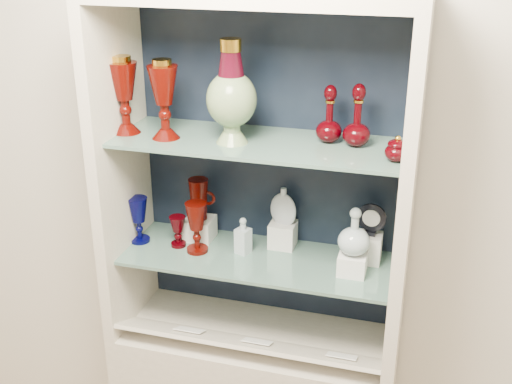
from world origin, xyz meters
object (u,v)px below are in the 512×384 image
(ruby_decanter_a, at_px, (358,112))
(ruby_decanter_b, at_px, (330,112))
(enamel_urn, at_px, (231,92))
(clear_round_decanter, at_px, (354,233))
(pedestal_lamp_right, at_px, (164,99))
(clear_square_bottle, at_px, (243,235))
(lidded_bowl, at_px, (397,148))
(ruby_goblet_small, at_px, (178,231))
(flat_flask, at_px, (283,205))
(pedestal_lamp_left, at_px, (124,95))
(ruby_pitcher, at_px, (199,199))
(ruby_goblet_tall, at_px, (197,228))
(cameo_medallion, at_px, (371,219))
(cobalt_goblet, at_px, (139,220))

(ruby_decanter_a, height_order, ruby_decanter_b, ruby_decanter_a)
(enamel_urn, height_order, clear_round_decanter, enamel_urn)
(pedestal_lamp_right, bearing_deg, clear_square_bottle, 15.66)
(enamel_urn, bearing_deg, ruby_decanter_b, 16.36)
(lidded_bowl, bearing_deg, clear_round_decanter, 157.04)
(ruby_goblet_small, distance_m, flat_flask, 0.38)
(flat_flask, distance_m, clear_round_decanter, 0.29)
(ruby_decanter_a, height_order, clear_round_decanter, ruby_decanter_a)
(ruby_decanter_b, relative_size, lidded_bowl, 2.44)
(pedestal_lamp_right, distance_m, flat_flask, 0.55)
(pedestal_lamp_left, distance_m, lidded_bowl, 0.89)
(ruby_pitcher, relative_size, flat_flask, 1.10)
(ruby_goblet_tall, relative_size, cameo_medallion, 1.58)
(clear_round_decanter, bearing_deg, cameo_medallion, 66.23)
(enamel_urn, xyz_separation_m, clear_square_bottle, (0.02, 0.05, -0.52))
(pedestal_lamp_left, xyz_separation_m, cobalt_goblet, (0.00, 0.03, -0.46))
(cameo_medallion, bearing_deg, flat_flask, 179.92)
(ruby_pitcher, bearing_deg, flat_flask, 2.73)
(pedestal_lamp_left, height_order, lidded_bowl, pedestal_lamp_left)
(pedestal_lamp_left, relative_size, clear_square_bottle, 1.90)
(clear_square_bottle, height_order, cameo_medallion, cameo_medallion)
(pedestal_lamp_left, relative_size, ruby_decanter_a, 1.15)
(lidded_bowl, xyz_separation_m, flat_flask, (-0.38, 0.17, -0.30))
(ruby_decanter_b, relative_size, ruby_goblet_small, 1.71)
(cobalt_goblet, distance_m, cameo_medallion, 0.82)
(enamel_urn, height_order, cobalt_goblet, enamel_urn)
(lidded_bowl, bearing_deg, ruby_decanter_b, 151.50)
(ruby_decanter_a, xyz_separation_m, cameo_medallion, (0.06, 0.04, -0.37))
(cobalt_goblet, relative_size, clear_square_bottle, 1.27)
(cobalt_goblet, height_order, cameo_medallion, cameo_medallion)
(ruby_decanter_b, distance_m, clear_round_decanter, 0.39)
(ruby_goblet_small, bearing_deg, clear_square_bottle, 3.30)
(ruby_goblet_tall, bearing_deg, ruby_pitcher, 104.84)
(pedestal_lamp_right, bearing_deg, ruby_goblet_small, 89.40)
(clear_round_decanter, bearing_deg, enamel_urn, -178.07)
(pedestal_lamp_left, xyz_separation_m, lidded_bowl, (0.88, -0.04, -0.09))
(enamel_urn, height_order, flat_flask, enamel_urn)
(pedestal_lamp_left, distance_m, ruby_goblet_tall, 0.51)
(lidded_bowl, bearing_deg, pedestal_lamp_right, 178.55)
(flat_flask, height_order, cameo_medallion, flat_flask)
(ruby_decanter_a, bearing_deg, ruby_decanter_b, 170.58)
(clear_square_bottle, distance_m, flat_flask, 0.17)
(pedestal_lamp_left, relative_size, flat_flask, 1.85)
(clear_square_bottle, bearing_deg, lidded_bowl, -9.73)
(enamel_urn, xyz_separation_m, ruby_decanter_a, (0.38, 0.07, -0.05))
(clear_square_bottle, bearing_deg, pedestal_lamp_right, -164.34)
(ruby_decanter_b, xyz_separation_m, ruby_goblet_tall, (-0.43, -0.07, -0.43))
(ruby_goblet_tall, distance_m, ruby_pitcher, 0.12)
(ruby_decanter_a, relative_size, ruby_goblet_tall, 1.21)
(ruby_pitcher, bearing_deg, enamel_urn, -36.46)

